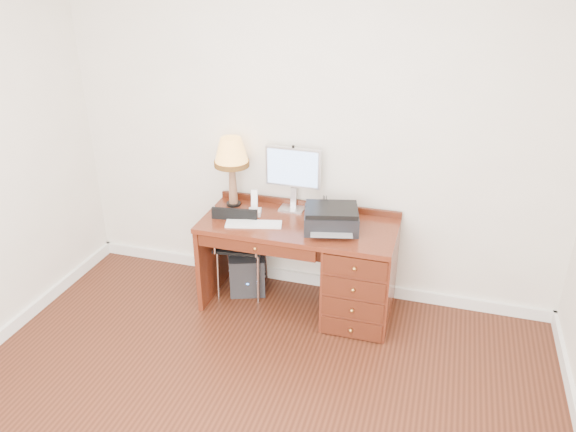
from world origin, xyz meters
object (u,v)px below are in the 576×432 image
(phone, at_px, (255,208))
(equipment_box, at_px, (247,272))
(leg_lamp, at_px, (231,156))
(monitor, at_px, (293,171))
(desk, at_px, (338,267))
(chair, at_px, (238,239))
(printer, at_px, (331,218))

(phone, height_order, equipment_box, phone)
(leg_lamp, bearing_deg, monitor, 8.86)
(desk, relative_size, equipment_box, 4.43)
(desk, bearing_deg, chair, 177.86)
(desk, bearing_deg, monitor, 151.24)
(desk, distance_m, chair, 0.84)
(phone, relative_size, chair, 0.25)
(monitor, bearing_deg, equipment_box, -156.62)
(desk, distance_m, monitor, 0.83)
(monitor, xyz_separation_m, leg_lamp, (-0.48, -0.08, 0.10))
(monitor, height_order, equipment_box, monitor)
(desk, xyz_separation_m, monitor, (-0.44, 0.24, 0.66))
(desk, distance_m, printer, 0.43)
(monitor, height_order, printer, monitor)
(monitor, distance_m, equipment_box, 0.98)
(monitor, distance_m, leg_lamp, 0.50)
(monitor, distance_m, phone, 0.42)
(printer, height_order, chair, printer)
(desk, height_order, leg_lamp, leg_lamp)
(monitor, distance_m, chair, 0.72)
(chair, relative_size, equipment_box, 2.49)
(desk, distance_m, phone, 0.80)
(printer, bearing_deg, chair, 161.72)
(desk, relative_size, leg_lamp, 2.62)
(equipment_box, bearing_deg, desk, -27.29)
(leg_lamp, bearing_deg, printer, -12.94)
(leg_lamp, bearing_deg, phone, -28.81)
(desk, xyz_separation_m, phone, (-0.69, 0.04, 0.40))
(monitor, height_order, leg_lamp, leg_lamp)
(monitor, relative_size, phone, 2.48)
(chair, bearing_deg, desk, -9.58)
(chair, distance_m, equipment_box, 0.35)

